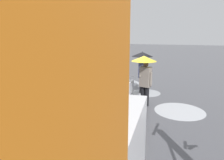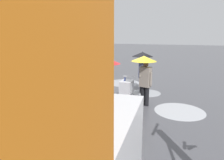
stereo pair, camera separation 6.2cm
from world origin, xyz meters
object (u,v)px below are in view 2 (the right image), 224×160
at_px(shopping_cart_vendor, 126,87).
at_px(pedestrian_black_side, 106,72).
at_px(pedestrian_white_side, 145,69).
at_px(cargo_van_parked_right, 57,69).
at_px(pedestrian_pink_side, 143,62).
at_px(hand_dolly_boxes, 105,86).

distance_m(shopping_cart_vendor, pedestrian_black_side, 2.00).
bearing_deg(pedestrian_white_side, pedestrian_black_side, 41.54).
xyz_separation_m(cargo_van_parked_right, pedestrian_white_side, (-4.69, 0.75, 0.39)).
distance_m(cargo_van_parked_right, pedestrian_pink_side, 4.44).
distance_m(shopping_cart_vendor, hand_dolly_boxes, 1.06).
xyz_separation_m(cargo_van_parked_right, hand_dolly_boxes, (-2.73, 0.17, -0.63)).
bearing_deg(cargo_van_parked_right, hand_dolly_boxes, 176.36).
bearing_deg(shopping_cart_vendor, pedestrian_pink_side, -112.85).
xyz_separation_m(cargo_van_parked_right, pedestrian_black_side, (-3.39, 1.90, 0.39)).
height_order(shopping_cart_vendor, pedestrian_white_side, pedestrian_white_side).
bearing_deg(pedestrian_white_side, shopping_cart_vendor, -30.96).
height_order(shopping_cart_vendor, pedestrian_pink_side, pedestrian_pink_side).
bearing_deg(hand_dolly_boxes, pedestrian_black_side, 110.98).
distance_m(shopping_cart_vendor, pedestrian_white_side, 1.45).
height_order(shopping_cart_vendor, hand_dolly_boxes, hand_dolly_boxes).
height_order(cargo_van_parked_right, pedestrian_white_side, cargo_van_parked_right).
height_order(shopping_cart_vendor, pedestrian_black_side, pedestrian_black_side).
distance_m(pedestrian_pink_side, pedestrian_black_side, 3.04).
xyz_separation_m(cargo_van_parked_right, shopping_cart_vendor, (-3.79, 0.21, -0.61)).
bearing_deg(cargo_van_parked_right, pedestrian_pink_side, -166.92).
relative_size(pedestrian_black_side, pedestrian_white_side, 1.00).
bearing_deg(pedestrian_pink_side, hand_dolly_boxes, 36.76).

